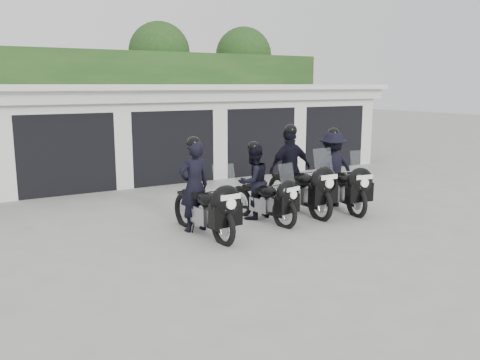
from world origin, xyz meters
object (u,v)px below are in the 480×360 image
police_bike_a (202,196)px  police_bike_b (259,186)px  police_bike_c (295,174)px  police_bike_d (336,173)px

police_bike_a → police_bike_b: size_ratio=1.13×
police_bike_b → police_bike_c: 1.21m
police_bike_c → police_bike_d: bearing=-13.1°
police_bike_a → police_bike_b: police_bike_a is taller
police_bike_d → police_bike_b: bearing=-170.7°
police_bike_a → police_bike_d: bearing=1.9°
police_bike_d → police_bike_a: bearing=-165.4°
police_bike_b → police_bike_c: bearing=1.5°
police_bike_a → police_bike_c: bearing=8.9°
police_bike_b → police_bike_c: (1.17, 0.26, 0.14)m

